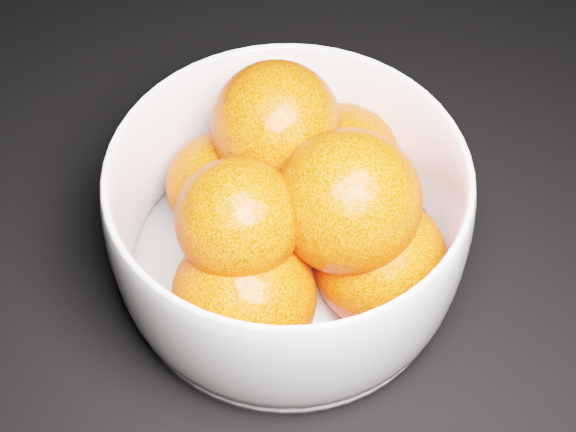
{
  "coord_description": "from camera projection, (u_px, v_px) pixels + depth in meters",
  "views": [
    {
      "loc": [
        0.22,
        -0.07,
        0.48
      ],
      "look_at": [
        0.25,
        0.25,
        0.06
      ],
      "focal_mm": 50.0,
      "sensor_mm": 36.0,
      "label": 1
    }
  ],
  "objects": [
    {
      "name": "bowl",
      "position": [
        288.0,
        221.0,
        0.53
      ],
      "size": [
        0.23,
        0.23,
        0.11
      ],
      "rotation": [
        0.0,
        0.0,
        0.01
      ],
      "color": "silver",
      "rests_on": "ground"
    },
    {
      "name": "orange_pile",
      "position": [
        299.0,
        210.0,
        0.51
      ],
      "size": [
        0.18,
        0.19,
        0.14
      ],
      "color": "#EE3E0B",
      "rests_on": "bowl"
    }
  ]
}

